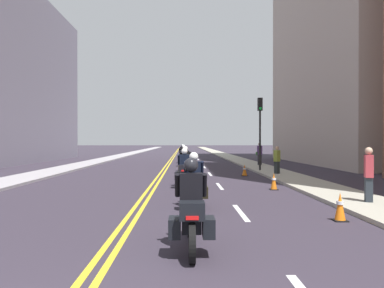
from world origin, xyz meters
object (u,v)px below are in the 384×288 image
at_px(motorcycle_2, 184,171).
at_px(motorcycle_1, 194,185).
at_px(motorcycle_5, 183,158).
at_px(pedestrian_2, 260,154).
at_px(motorcycle_0, 191,213).
at_px(traffic_cone_1, 274,181).
at_px(traffic_cone_0, 245,170).
at_px(traffic_cone_2, 340,207).
at_px(motorcycle_6, 182,156).
at_px(pedestrian_0, 277,160).
at_px(motorcycle_4, 185,161).
at_px(motorcycle_7, 183,154).
at_px(traffic_light_near, 260,121).
at_px(pedestrian_1, 369,176).
at_px(motorcycle_3, 186,166).

bearing_deg(motorcycle_2, motorcycle_1, -85.13).
xyz_separation_m(motorcycle_5, pedestrian_2, (5.81, -0.29, 0.29)).
bearing_deg(motorcycle_0, pedestrian_2, 75.59).
height_order(motorcycle_5, traffic_cone_1, motorcycle_5).
relative_size(traffic_cone_0, traffic_cone_2, 0.91).
bearing_deg(motorcycle_6, pedestrian_0, -65.56).
bearing_deg(motorcycle_6, motorcycle_4, -86.97).
distance_m(pedestrian_0, pedestrian_2, 7.88).
bearing_deg(motorcycle_7, traffic_light_near, -74.01).
bearing_deg(motorcycle_0, pedestrian_1, 40.04).
height_order(motorcycle_1, pedestrian_2, pedestrian_2).
relative_size(motorcycle_1, traffic_cone_1, 3.38).
relative_size(motorcycle_6, traffic_light_near, 0.48).
height_order(motorcycle_0, motorcycle_1, motorcycle_0).
xyz_separation_m(motorcycle_4, motorcycle_7, (-0.15, 13.95, 0.00)).
relative_size(traffic_cone_2, pedestrian_2, 0.38).
height_order(motorcycle_3, traffic_cone_1, motorcycle_3).
relative_size(motorcycle_1, pedestrian_2, 1.25).
bearing_deg(pedestrian_1, pedestrian_2, -163.66).
bearing_deg(traffic_light_near, motorcycle_6, 115.75).
distance_m(motorcycle_2, pedestrian_2, 14.27).
distance_m(motorcycle_0, traffic_cone_0, 14.72).
relative_size(traffic_cone_0, traffic_cone_1, 0.94).
bearing_deg(motorcycle_3, pedestrian_0, 12.33).
bearing_deg(motorcycle_0, traffic_cone_2, 33.44).
xyz_separation_m(motorcycle_4, motorcycle_5, (-0.07, 4.75, -0.01)).
distance_m(traffic_cone_2, pedestrian_1, 2.79).
height_order(pedestrian_0, pedestrian_1, pedestrian_1).
bearing_deg(pedestrian_2, traffic_cone_2, 80.70).
bearing_deg(motorcycle_2, traffic_cone_2, -59.46).
height_order(motorcycle_1, pedestrian_1, pedestrian_1).
height_order(traffic_cone_2, traffic_light_near, traffic_light_near).
height_order(motorcycle_3, motorcycle_4, motorcycle_3).
bearing_deg(pedestrian_1, pedestrian_0, -160.93).
relative_size(motorcycle_5, traffic_cone_1, 3.13).
bearing_deg(motorcycle_1, motorcycle_7, 91.16).
relative_size(motorcycle_2, motorcycle_6, 0.95).
distance_m(motorcycle_0, motorcycle_2, 9.21).
xyz_separation_m(motorcycle_0, traffic_light_near, (4.63, 17.04, 2.52)).
distance_m(motorcycle_3, motorcycle_4, 4.77).
bearing_deg(motorcycle_3, motorcycle_6, 88.16).
distance_m(motorcycle_5, pedestrian_0, 9.67).
distance_m(motorcycle_1, motorcycle_6, 22.92).
xyz_separation_m(motorcycle_1, motorcycle_5, (-0.31, 18.26, -0.00)).
height_order(motorcycle_5, pedestrian_0, pedestrian_0).
bearing_deg(motorcycle_7, motorcycle_1, -91.48).
height_order(motorcycle_0, motorcycle_6, motorcycle_0).
relative_size(traffic_cone_2, pedestrian_0, 0.42).
xyz_separation_m(motorcycle_1, pedestrian_2, (5.49, 17.97, 0.29)).
bearing_deg(motorcycle_4, pedestrian_2, 36.83).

